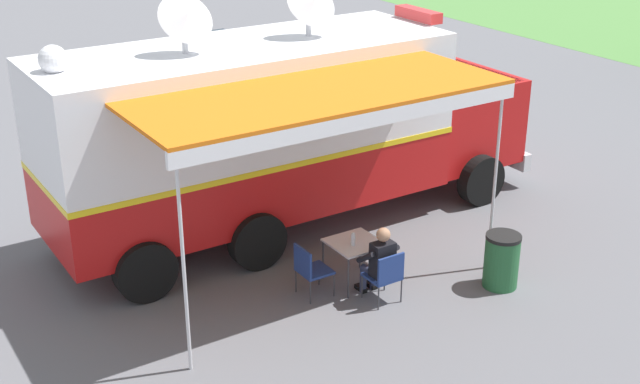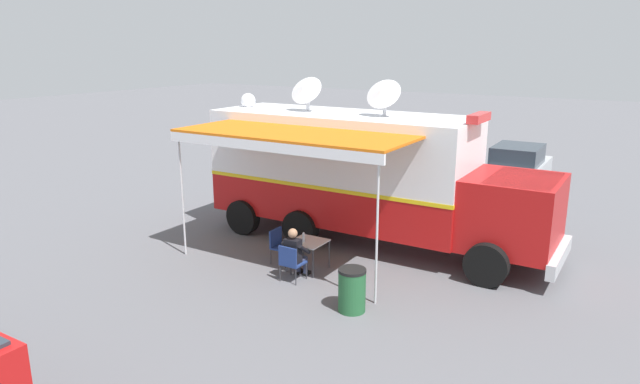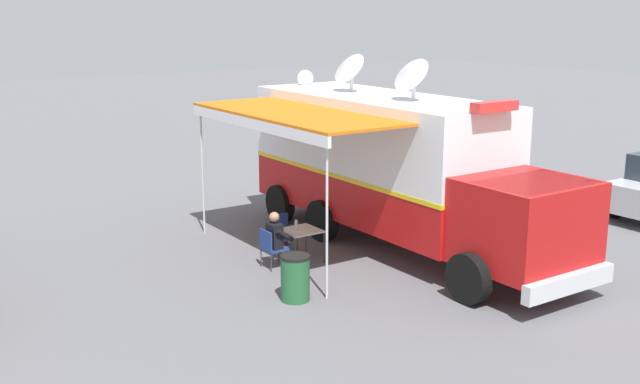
{
  "view_description": "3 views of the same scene",
  "coord_description": "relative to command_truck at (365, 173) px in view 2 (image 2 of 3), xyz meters",
  "views": [
    {
      "loc": [
        12.44,
        -6.46,
        6.77
      ],
      "look_at": [
        1.3,
        0.67,
        1.13
      ],
      "focal_mm": 47.26,
      "sensor_mm": 36.0,
      "label": 1
    },
    {
      "loc": [
        13.21,
        7.34,
        5.24
      ],
      "look_at": [
        0.1,
        -0.63,
        1.24
      ],
      "focal_mm": 31.41,
      "sensor_mm": 36.0,
      "label": 2
    },
    {
      "loc": [
        11.35,
        14.25,
        5.48
      ],
      "look_at": [
        1.9,
        0.33,
        1.47
      ],
      "focal_mm": 42.98,
      "sensor_mm": 36.0,
      "label": 3
    }
  ],
  "objects": [
    {
      "name": "ground_plane",
      "position": [
        -0.04,
        -0.75,
        -1.95
      ],
      "size": [
        100.0,
        100.0,
        0.0
      ],
      "primitive_type": "plane",
      "color": "#5B5B60"
    },
    {
      "name": "lot_stripe",
      "position": [
        -2.34,
        -0.12,
        -1.94
      ],
      "size": [
        0.14,
        4.8,
        0.01
      ],
      "primitive_type": "cube",
      "rotation": [
        0.0,
        0.0,
        -0.0
      ],
      "color": "silver",
      "rests_on": "ground"
    },
    {
      "name": "command_truck",
      "position": [
        0.0,
        0.0,
        0.0
      ],
      "size": [
        4.87,
        9.5,
        4.53
      ],
      "color": "#B71414",
      "rests_on": "ground"
    },
    {
      "name": "folding_table",
      "position": [
        2.51,
        -0.22,
        -1.27
      ],
      "size": [
        0.8,
        0.8,
        0.73
      ],
      "color": "silver",
      "rests_on": "ground"
    },
    {
      "name": "water_bottle",
      "position": [
        2.58,
        -0.3,
        -1.11
      ],
      "size": [
        0.07,
        0.07,
        0.22
      ],
      "color": "silver",
      "rests_on": "folding_table"
    },
    {
      "name": "folding_chair_at_table",
      "position": [
        3.31,
        -0.18,
        -1.43
      ],
      "size": [
        0.48,
        0.48,
        0.87
      ],
      "color": "navy",
      "rests_on": "ground"
    },
    {
      "name": "folding_chair_beside_table",
      "position": [
        2.5,
        -1.07,
        -1.43
      ],
      "size": [
        0.48,
        0.48,
        0.87
      ],
      "color": "navy",
      "rests_on": "ground"
    },
    {
      "name": "seated_responder",
      "position": [
        3.13,
        -0.18,
        -1.3
      ],
      "size": [
        0.66,
        0.55,
        1.25
      ],
      "color": "black",
      "rests_on": "ground"
    },
    {
      "name": "trash_bin",
      "position": [
        3.88,
        1.71,
        -1.49
      ],
      "size": [
        0.57,
        0.57,
        0.91
      ],
      "color": "#235B33",
      "rests_on": "ground"
    },
    {
      "name": "car_behind_truck",
      "position": [
        -7.8,
        2.33,
        -1.07
      ],
      "size": [
        4.22,
        2.06,
        1.76
      ],
      "color": "#B2B5BA",
      "rests_on": "ground"
    }
  ]
}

